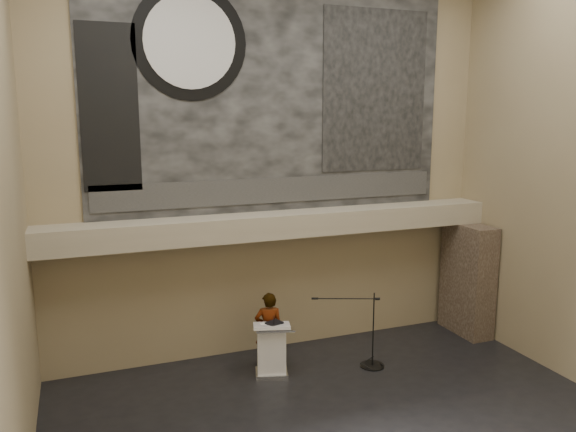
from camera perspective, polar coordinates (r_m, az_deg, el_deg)
name	(u,v)px	position (r m, az deg, el deg)	size (l,w,h in m)	color
wall_back	(275,163)	(12.29, -1.33, 5.45)	(10.00, 0.02, 8.50)	#8D7A59
soffit	(281,224)	(12.10, -0.67, -0.84)	(10.00, 0.80, 0.50)	#9E937A
sprinkler_left	(209,243)	(11.67, -7.99, -2.78)	(0.04, 0.04, 0.06)	#B2893D
sprinkler_right	(360,231)	(12.88, 7.37, -1.51)	(0.04, 0.04, 0.06)	#B2893D
banner	(275,95)	(12.22, -1.31, 12.23)	(8.00, 0.05, 5.00)	black
banner_text_strip	(276,190)	(12.29, -1.21, 2.64)	(7.76, 0.02, 0.55)	#2D2D2D
banner_clock_rim	(190,42)	(11.78, -9.93, 17.03)	(2.30, 2.30, 0.02)	black
banner_clock_face	(190,42)	(11.76, -9.91, 17.04)	(1.84, 1.84, 0.02)	silver
banner_building_print	(375,91)	(13.19, 8.85, 12.41)	(2.60, 0.02, 3.60)	black
banner_brick_print	(109,108)	(11.49, -17.70, 10.37)	(1.10, 0.02, 3.20)	black
stone_pier	(468,279)	(14.37, 17.78, -6.10)	(0.60, 1.40, 2.70)	#3E3126
lectern	(271,349)	(11.79, -1.70, -13.40)	(0.85, 0.70, 1.14)	silver
binder	(274,323)	(11.59, -1.41, -10.81)	(0.31, 0.25, 0.04)	black
papers	(267,325)	(11.53, -2.10, -11.01)	(0.21, 0.29, 0.01)	white
speaker_person	(269,330)	(12.07, -1.96, -11.47)	(0.59, 0.39, 1.63)	silver
mic_stand	(370,355)	(12.40, 8.35, -13.79)	(1.48, 0.75, 1.63)	black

